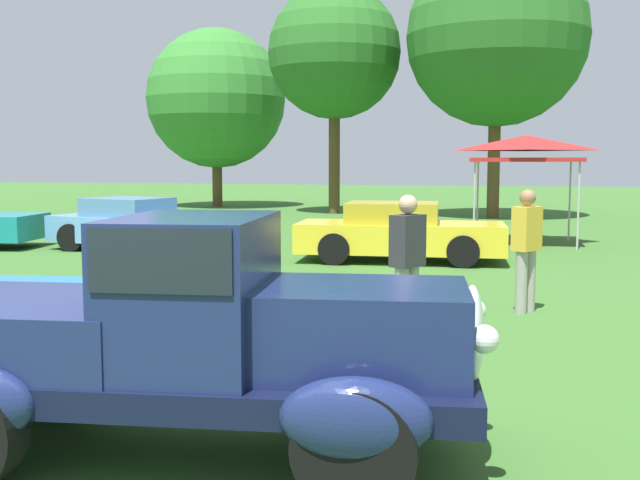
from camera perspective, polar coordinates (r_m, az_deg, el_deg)
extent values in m
plane|color=#386628|center=(5.57, -14.85, -16.18)|extent=(120.00, 120.00, 0.00)
cube|color=black|center=(5.53, -10.45, -10.08)|extent=(4.25, 1.88, 0.20)
cube|color=navy|center=(5.21, 2.59, -6.69)|extent=(1.63, 1.25, 0.60)
ellipsoid|color=silver|center=(5.21, 11.29, -7.02)|extent=(0.22, 0.53, 0.68)
cube|color=navy|center=(5.36, -9.44, -3.78)|extent=(1.13, 1.47, 1.04)
cube|color=black|center=(5.32, -9.49, -0.59)|extent=(1.04, 1.50, 0.40)
cube|color=navy|center=(5.91, -21.40, -6.36)|extent=(1.93, 1.59, 0.48)
ellipsoid|color=navy|center=(5.99, 3.79, -8.75)|extent=(0.95, 0.46, 0.52)
ellipsoid|color=navy|center=(4.61, 2.68, -13.29)|extent=(0.95, 0.46, 0.52)
ellipsoid|color=navy|center=(6.60, -18.29, -7.65)|extent=(0.95, 0.46, 0.52)
sphere|color=silver|center=(5.62, 11.45, -5.23)|extent=(0.18, 0.18, 0.18)
sphere|color=silver|center=(4.77, 12.22, -7.27)|extent=(0.18, 0.18, 0.18)
cylinder|color=black|center=(6.04, 3.77, -10.40)|extent=(0.76, 0.24, 0.76)
cylinder|color=black|center=(4.67, 2.67, -15.37)|extent=(0.76, 0.24, 0.76)
cylinder|color=black|center=(6.65, -18.24, -9.16)|extent=(0.76, 0.24, 0.76)
cube|color=silver|center=(7.69, -17.08, -7.83)|extent=(0.27, 1.65, 0.12)
cylinder|color=black|center=(8.73, -20.10, -5.97)|extent=(0.66, 0.20, 0.66)
cube|color=#669EDB|center=(18.12, -13.79, 0.80)|extent=(4.22, 2.62, 0.60)
cube|color=#517EAF|center=(18.19, -14.20, 2.38)|extent=(2.04, 1.84, 0.44)
cylinder|color=black|center=(16.79, -12.55, -0.19)|extent=(0.64, 0.22, 0.64)
cylinder|color=black|center=(18.41, -18.11, 0.19)|extent=(0.64, 0.22, 0.64)
cube|color=yellow|center=(15.83, 6.04, 0.21)|extent=(4.34, 1.97, 0.60)
cube|color=gold|center=(15.80, 5.45, 2.02)|extent=(1.96, 1.57, 0.44)
cylinder|color=black|center=(15.06, 10.68, -0.85)|extent=(0.64, 0.22, 0.64)
cylinder|color=black|center=(15.22, 1.08, -0.67)|extent=(0.64, 0.22, 0.64)
cylinder|color=#9E998E|center=(8.87, 6.13, -4.79)|extent=(0.16, 0.16, 0.86)
cylinder|color=#9E998E|center=(9.02, 6.91, -4.61)|extent=(0.16, 0.16, 0.86)
cube|color=#2D2D33|center=(8.84, 6.58, -0.05)|extent=(0.41, 0.47, 0.60)
sphere|color=tan|center=(8.80, 6.61, 2.67)|extent=(0.22, 0.22, 0.22)
cylinder|color=#9E998E|center=(10.73, 14.84, -3.08)|extent=(0.16, 0.16, 0.86)
cylinder|color=#9E998E|center=(10.89, 15.41, -2.96)|extent=(0.16, 0.16, 0.86)
cube|color=gold|center=(10.72, 15.23, 0.84)|extent=(0.42, 0.47, 0.60)
sphere|color=#936B4C|center=(10.69, 15.29, 3.08)|extent=(0.22, 0.22, 0.22)
cylinder|color=#B7B7BC|center=(20.98, 18.20, 2.79)|extent=(0.05, 0.05, 2.05)
cylinder|color=#B7B7BC|center=(18.63, 18.79, 2.41)|extent=(0.05, 0.05, 2.05)
cylinder|color=#B7B7BC|center=(20.92, 11.71, 2.96)|extent=(0.05, 0.05, 2.05)
cylinder|color=#B7B7BC|center=(18.56, 11.48, 2.59)|extent=(0.05, 0.05, 2.05)
cube|color=red|center=(19.71, 15.13, 5.82)|extent=(2.63, 2.63, 0.10)
pyramid|color=red|center=(19.71, 15.16, 7.04)|extent=(2.58, 2.58, 0.38)
cylinder|color=brown|center=(34.68, -7.71, 5.07)|extent=(0.44, 0.44, 3.13)
sphere|color=#337A2D|center=(34.79, -7.78, 10.45)|extent=(6.17, 6.17, 6.17)
cylinder|color=brown|center=(30.01, 1.08, 6.62)|extent=(0.44, 0.44, 4.84)
sphere|color=#286623|center=(30.30, 1.09, 13.89)|extent=(5.15, 5.15, 5.15)
cylinder|color=brown|center=(28.32, 12.90, 6.39)|extent=(0.44, 0.44, 4.72)
sphere|color=#286623|center=(28.66, 13.10, 14.67)|extent=(6.44, 6.44, 6.44)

